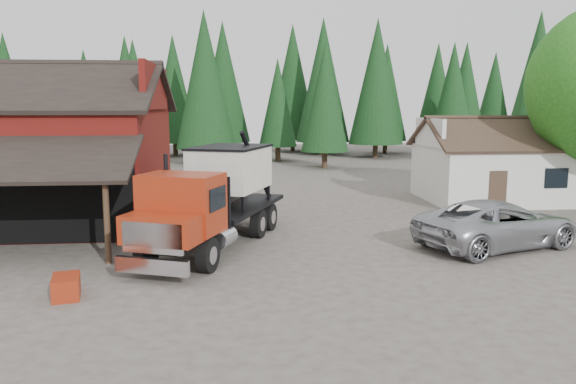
{
  "coord_description": "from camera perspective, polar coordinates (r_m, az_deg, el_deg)",
  "views": [
    {
      "loc": [
        -1.34,
        -16.35,
        5.16
      ],
      "look_at": [
        0.66,
        5.39,
        1.8
      ],
      "focal_mm": 35.0,
      "sensor_mm": 36.0,
      "label": 1
    }
  ],
  "objects": [
    {
      "name": "near_pine_b",
      "position": [
        46.93,
        3.8,
        9.62
      ],
      "size": [
        3.96,
        3.96,
        10.4
      ],
      "color": "#382619",
      "rests_on": "ground"
    },
    {
      "name": "feed_truck",
      "position": [
        20.64,
        -7.46,
        -0.25
      ],
      "size": [
        5.64,
        9.55,
        4.19
      ],
      "rotation": [
        0.0,
        0.0,
        -0.37
      ],
      "color": "black",
      "rests_on": "ground"
    },
    {
      "name": "conifer_backdrop",
      "position": [
        58.59,
        -3.93,
        3.68
      ],
      "size": [
        76.0,
        16.0,
        16.0
      ],
      "primitive_type": null,
      "color": "black",
      "rests_on": "ground"
    },
    {
      "name": "silver_car",
      "position": [
        21.98,
        20.56,
        -3.05
      ],
      "size": [
        6.93,
        4.89,
        1.75
      ],
      "primitive_type": "imported",
      "rotation": [
        0.0,
        0.0,
        1.92
      ],
      "color": "#ADAFB5",
      "rests_on": "ground"
    },
    {
      "name": "red_barn",
      "position": [
        28.08,
        -25.39,
        2.86
      ],
      "size": [
        12.8,
        13.63,
        7.18
      ],
      "color": "#611010",
      "rests_on": "ground"
    },
    {
      "name": "near_pine_c",
      "position": [
        48.38,
        23.98,
        10.06
      ],
      "size": [
        4.84,
        4.84,
        12.4
      ],
      "color": "#382619",
      "rests_on": "ground"
    },
    {
      "name": "equip_box",
      "position": [
        16.57,
        -21.61,
        -8.95
      ],
      "size": [
        0.93,
        1.23,
        0.6
      ],
      "primitive_type": "cube",
      "rotation": [
        0.0,
        0.0,
        0.22
      ],
      "color": "maroon",
      "rests_on": "ground"
    },
    {
      "name": "near_pine_d",
      "position": [
        50.47,
        -8.43,
        11.2
      ],
      "size": [
        5.28,
        5.28,
        13.4
      ],
      "color": "#382619",
      "rests_on": "ground"
    },
    {
      "name": "farmhouse",
      "position": [
        32.85,
        20.68,
        2.08
      ],
      "size": [
        8.6,
        6.42,
        4.65
      ],
      "color": "silver",
      "rests_on": "ground"
    },
    {
      "name": "ground",
      "position": [
        17.19,
        -0.55,
        -8.72
      ],
      "size": [
        120.0,
        120.0,
        0.0
      ],
      "primitive_type": "plane",
      "color": "#4D443D",
      "rests_on": "ground"
    }
  ]
}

